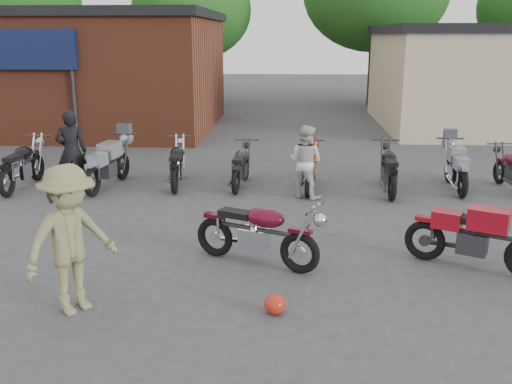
# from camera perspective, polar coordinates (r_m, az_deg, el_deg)

# --- Properties ---
(ground) EXTENTS (90.00, 90.00, 0.00)m
(ground) POSITION_cam_1_polar(r_m,az_deg,el_deg) (8.17, 3.47, -9.35)
(ground) COLOR #39393C
(brick_building) EXTENTS (12.00, 8.00, 4.00)m
(brick_building) POSITION_cam_1_polar(r_m,az_deg,el_deg) (23.26, -19.61, 11.07)
(brick_building) COLOR brown
(brick_building) RESTS_ON ground
(tree_0) EXTENTS (6.56, 6.56, 8.20)m
(tree_0) POSITION_cam_1_polar(r_m,az_deg,el_deg) (32.57, -22.83, 15.49)
(tree_0) COLOR #144913
(tree_0) RESTS_ON ground
(tree_1) EXTENTS (5.92, 5.92, 7.40)m
(tree_1) POSITION_cam_1_polar(r_m,az_deg,el_deg) (29.83, -6.39, 15.89)
(tree_1) COLOR #144913
(tree_1) RESTS_ON ground
(tree_2) EXTENTS (7.04, 7.04, 8.80)m
(tree_2) POSITION_cam_1_polar(r_m,az_deg,el_deg) (29.71, 11.76, 17.03)
(tree_2) COLOR #144913
(tree_2) RESTS_ON ground
(vintage_motorcycle) EXTENTS (2.12, 1.44, 1.17)m
(vintage_motorcycle) POSITION_cam_1_polar(r_m,az_deg,el_deg) (8.66, 0.23, -3.68)
(vintage_motorcycle) COLOR #520A1D
(vintage_motorcycle) RESTS_ON ground
(sportbike) EXTENTS (2.11, 1.53, 1.18)m
(sportbike) POSITION_cam_1_polar(r_m,az_deg,el_deg) (9.09, 21.38, -3.83)
(sportbike) COLOR #AD0E1E
(sportbike) RESTS_ON ground
(helmet) EXTENTS (0.37, 0.37, 0.26)m
(helmet) POSITION_cam_1_polar(r_m,az_deg,el_deg) (7.36, 1.89, -11.16)
(helmet) COLOR #B52613
(helmet) RESTS_ON ground
(person_dark) EXTENTS (0.77, 0.61, 1.84)m
(person_dark) POSITION_cam_1_polar(r_m,az_deg,el_deg) (13.34, -17.97, 3.89)
(person_dark) COLOR black
(person_dark) RESTS_ON ground
(person_light) EXTENTS (0.96, 0.90, 1.58)m
(person_light) POSITION_cam_1_polar(r_m,az_deg,el_deg) (12.30, 4.98, 3.03)
(person_light) COLOR beige
(person_light) RESTS_ON ground
(person_tan) EXTENTS (1.34, 1.41, 1.92)m
(person_tan) POSITION_cam_1_polar(r_m,az_deg,el_deg) (7.48, -18.06, -4.58)
(person_tan) COLOR olive
(person_tan) RESTS_ON ground
(row_bike_0) EXTENTS (0.70, 2.08, 1.20)m
(row_bike_0) POSITION_cam_1_polar(r_m,az_deg,el_deg) (14.12, -22.34, 2.75)
(row_bike_0) COLOR black
(row_bike_0) RESTS_ON ground
(row_bike_1) EXTENTS (1.00, 2.21, 1.24)m
(row_bike_1) POSITION_cam_1_polar(r_m,az_deg,el_deg) (13.56, -14.57, 3.01)
(row_bike_1) COLOR gray
(row_bike_1) RESTS_ON ground
(row_bike_2) EXTENTS (0.85, 2.03, 1.14)m
(row_bike_2) POSITION_cam_1_polar(r_m,az_deg,el_deg) (13.42, -7.89, 3.04)
(row_bike_2) COLOR black
(row_bike_2) RESTS_ON ground
(row_bike_3) EXTENTS (0.76, 1.90, 1.07)m
(row_bike_3) POSITION_cam_1_polar(r_m,az_deg,el_deg) (13.22, -1.51, 2.84)
(row_bike_3) COLOR black
(row_bike_3) RESTS_ON ground
(row_bike_4) EXTENTS (0.78, 1.95, 1.11)m
(row_bike_4) POSITION_cam_1_polar(r_m,az_deg,el_deg) (13.05, 5.42, 2.68)
(row_bike_4) COLOR #B6300F
(row_bike_4) RESTS_ON ground
(row_bike_5) EXTENTS (0.77, 2.03, 1.16)m
(row_bike_5) POSITION_cam_1_polar(r_m,az_deg,el_deg) (13.07, 13.16, 2.48)
(row_bike_5) COLOR black
(row_bike_5) RESTS_ON ground
(row_bike_6) EXTENTS (0.79, 2.03, 1.16)m
(row_bike_6) POSITION_cam_1_polar(r_m,az_deg,el_deg) (13.72, 19.40, 2.60)
(row_bike_6) COLOR gray
(row_bike_6) RESTS_ON ground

